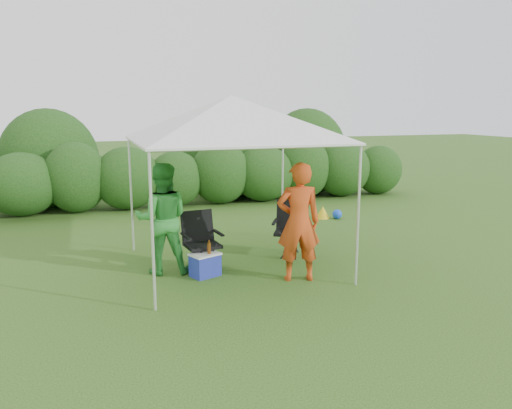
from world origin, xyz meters
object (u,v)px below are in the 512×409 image
object	(u,v)px
woman	(162,219)
cooler	(205,264)
canopy	(231,118)
chair_right	(291,225)
man	(299,222)
chair_left	(200,237)

from	to	relation	value
woman	cooler	xyz separation A→B (m)	(0.59, -0.39, -0.70)
cooler	woman	bearing A→B (deg)	124.51
canopy	woman	size ratio (longest dim) A/B	1.74
chair_right	man	size ratio (longest dim) A/B	0.53
chair_left	cooler	world-z (taller)	chair_left
woman	cooler	world-z (taller)	woman
man	cooler	world-z (taller)	man
canopy	cooler	world-z (taller)	canopy
chair_right	woman	bearing A→B (deg)	-143.98
chair_right	woman	distance (m)	2.38
chair_right	canopy	bearing A→B (deg)	-136.50
chair_right	man	world-z (taller)	man
man	canopy	bearing A→B (deg)	-39.22
woman	canopy	bearing A→B (deg)	-170.57
woman	cooler	distance (m)	1.00
chair_right	chair_left	world-z (taller)	chair_right
chair_left	man	size ratio (longest dim) A/B	0.53
woman	cooler	size ratio (longest dim) A/B	3.33
cooler	chair_right	bearing A→B (deg)	-0.76
man	cooler	xyz separation A→B (m)	(-1.33, 0.63, -0.73)
chair_left	man	bearing A→B (deg)	-43.84
chair_left	woman	size ratio (longest dim) A/B	0.54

